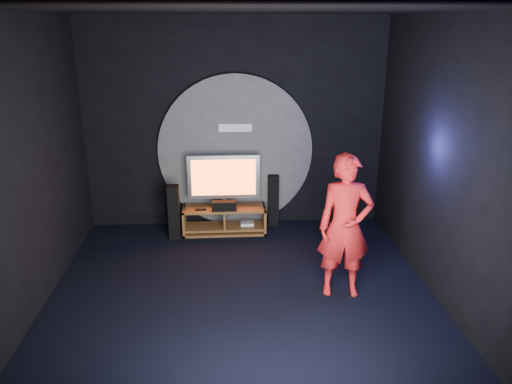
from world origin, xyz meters
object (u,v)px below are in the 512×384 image
(tower_speaker_right, at_px, (273,200))
(subwoofer, at_px, (334,227))
(media_console, at_px, (225,221))
(tower_speaker_left, at_px, (174,212))
(tv, at_px, (224,179))
(player, at_px, (345,227))

(tower_speaker_right, relative_size, subwoofer, 3.04)
(media_console, bearing_deg, tower_speaker_left, -167.70)
(tv, distance_m, tower_speaker_right, 1.00)
(tower_speaker_left, relative_size, tower_speaker_right, 1.00)
(tower_speaker_right, xyz_separation_m, player, (0.67, -2.38, 0.48))
(subwoofer, xyz_separation_m, player, (-0.29, -1.83, 0.79))
(tower_speaker_left, bearing_deg, subwoofer, -1.71)
(tv, height_order, tower_speaker_right, tv)
(player, bearing_deg, subwoofer, 86.15)
(media_console, bearing_deg, player, -53.99)
(media_console, distance_m, player, 2.68)
(subwoofer, bearing_deg, tower_speaker_left, 178.29)
(tower_speaker_right, height_order, subwoofer, tower_speaker_right)
(subwoofer, relative_size, player, 0.16)
(tv, relative_size, tower_speaker_left, 1.32)
(tower_speaker_left, height_order, tower_speaker_right, same)
(tv, height_order, tower_speaker_left, tv)
(tower_speaker_right, height_order, player, player)
(player, bearing_deg, media_console, 131.28)
(tower_speaker_left, bearing_deg, tower_speaker_right, 16.08)
(media_console, height_order, tower_speaker_right, tower_speaker_right)
(tv, xyz_separation_m, subwoofer, (1.82, -0.32, -0.78))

